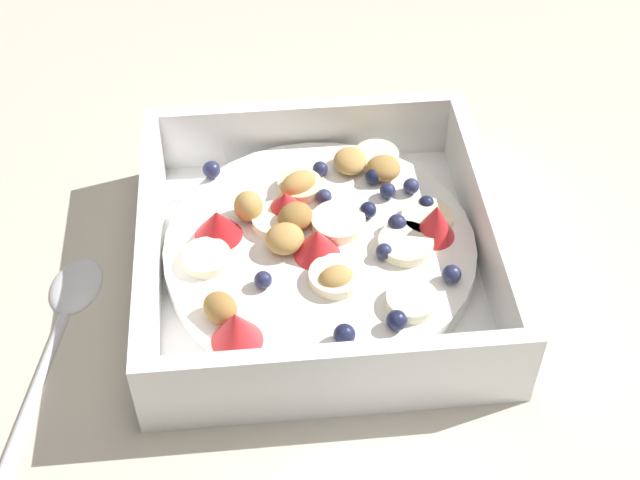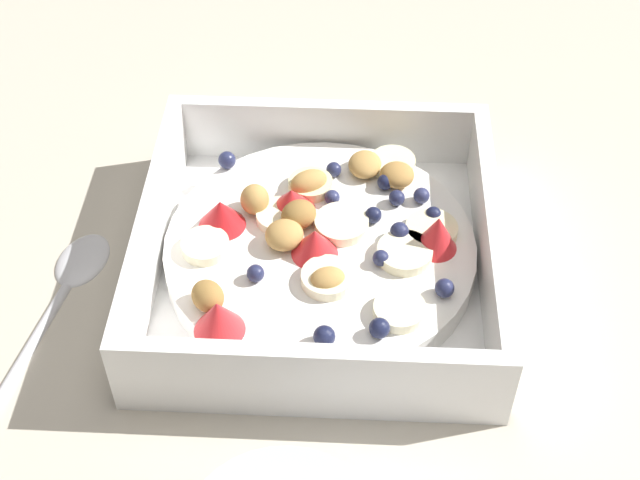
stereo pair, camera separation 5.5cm
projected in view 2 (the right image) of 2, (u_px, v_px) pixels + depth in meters
ground_plane at (329, 284)px, 0.57m from camera, size 2.40×2.40×0.00m
fruit_bowl at (320, 251)px, 0.56m from camera, size 0.22×0.22×0.06m
spoon at (63, 286)px, 0.56m from camera, size 0.05×0.17×0.01m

